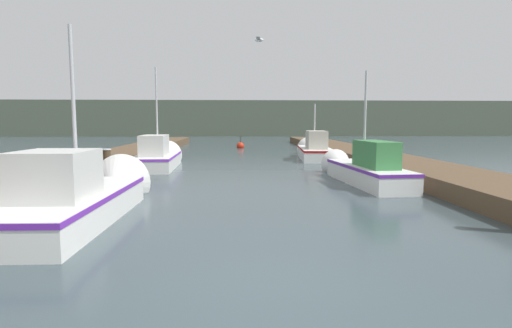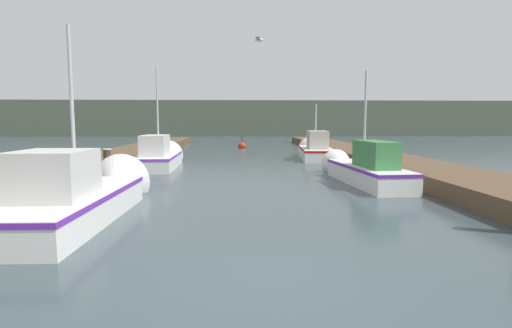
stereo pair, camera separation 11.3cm
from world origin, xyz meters
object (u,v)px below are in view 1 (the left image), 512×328
(fishing_boat_1, at_px, (362,168))
(mooring_piling_0, at_px, (51,181))
(channel_buoy, at_px, (240,146))
(seagull_lead, at_px, (259,40))
(fishing_boat_0, at_px, (84,195))
(fishing_boat_2, at_px, (159,157))
(mooring_piling_3, at_px, (317,141))
(mooring_piling_2, at_px, (107,164))
(fishing_boat_3, at_px, (314,149))

(fishing_boat_1, bearing_deg, mooring_piling_0, -164.48)
(fishing_boat_1, height_order, channel_buoy, fishing_boat_1)
(mooring_piling_0, xyz_separation_m, seagull_lead, (5.55, 2.79, 4.15))
(channel_buoy, bearing_deg, fishing_boat_0, -99.64)
(fishing_boat_2, xyz_separation_m, mooring_piling_0, (-1.17, -8.39, 0.12))
(fishing_boat_0, xyz_separation_m, mooring_piling_0, (-1.32, 1.31, 0.13))
(fishing_boat_2, distance_m, mooring_piling_3, 13.23)
(fishing_boat_0, bearing_deg, mooring_piling_3, 64.99)
(mooring_piling_0, bearing_deg, mooring_piling_3, 59.07)
(fishing_boat_1, height_order, mooring_piling_0, fishing_boat_1)
(seagull_lead, bearing_deg, mooring_piling_0, -49.31)
(fishing_boat_0, bearing_deg, channel_buoy, 81.38)
(mooring_piling_3, bearing_deg, channel_buoy, 146.38)
(channel_buoy, bearing_deg, mooring_piling_3, -33.62)
(fishing_boat_0, distance_m, fishing_boat_2, 9.70)
(fishing_boat_0, xyz_separation_m, mooring_piling_2, (-1.20, 5.47, 0.11))
(mooring_piling_2, xyz_separation_m, mooring_piling_3, (10.47, 13.52, 0.13))
(fishing_boat_3, height_order, seagull_lead, seagull_lead)
(mooring_piling_0, bearing_deg, channel_buoy, 76.38)
(fishing_boat_3, relative_size, channel_buoy, 5.83)
(fishing_boat_3, bearing_deg, mooring_piling_2, -132.39)
(mooring_piling_3, height_order, channel_buoy, mooring_piling_3)
(fishing_boat_2, distance_m, fishing_boat_3, 9.15)
(fishing_boat_0, distance_m, seagull_lead, 7.28)
(mooring_piling_0, bearing_deg, fishing_boat_2, 82.05)
(fishing_boat_0, relative_size, fishing_boat_2, 1.10)
(channel_buoy, height_order, seagull_lead, seagull_lead)
(seagull_lead, bearing_deg, fishing_boat_1, 111.83)
(fishing_boat_1, distance_m, fishing_boat_3, 9.27)
(fishing_boat_0, relative_size, fishing_boat_1, 1.03)
(fishing_boat_0, relative_size, mooring_piling_2, 5.36)
(fishing_boat_0, height_order, mooring_piling_3, fishing_boat_0)
(fishing_boat_0, bearing_deg, fishing_boat_3, 61.05)
(fishing_boat_0, height_order, fishing_boat_1, fishing_boat_0)
(fishing_boat_3, bearing_deg, channel_buoy, 120.70)
(fishing_boat_1, bearing_deg, fishing_boat_3, 85.21)
(mooring_piling_2, height_order, seagull_lead, seagull_lead)
(seagull_lead, bearing_deg, mooring_piling_3, 175.35)
(fishing_boat_0, bearing_deg, fishing_boat_2, 91.90)
(fishing_boat_2, distance_m, channel_buoy, 13.50)
(channel_buoy, relative_size, seagull_lead, 1.96)
(mooring_piling_2, relative_size, channel_buoy, 1.04)
(fishing_boat_0, xyz_separation_m, fishing_boat_1, (7.89, 4.60, 0.02))
(mooring_piling_0, relative_size, mooring_piling_3, 0.85)
(mooring_piling_0, xyz_separation_m, mooring_piling_3, (10.59, 17.67, 0.11))
(fishing_boat_3, bearing_deg, fishing_boat_2, -147.69)
(fishing_boat_3, distance_m, mooring_piling_2, 12.46)
(fishing_boat_2, height_order, channel_buoy, fishing_boat_2)
(fishing_boat_2, bearing_deg, fishing_boat_1, -34.02)
(mooring_piling_2, bearing_deg, fishing_boat_0, -77.63)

